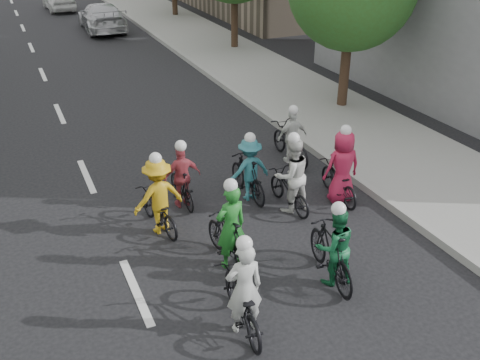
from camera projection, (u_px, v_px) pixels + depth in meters
ground at (136, 291)px, 9.59m from camera, size 120.00×120.00×0.00m
sidewalk_right at (274, 82)px, 20.57m from camera, size 4.00×80.00×0.15m
curb_right at (228, 88)px, 19.85m from camera, size 0.18×80.00×0.18m
cyclist_0 at (242, 298)px, 8.55m from camera, size 0.83×1.88×1.80m
cyclist_1 at (333, 250)px, 9.62m from camera, size 0.81×1.87×1.67m
cyclist_2 at (158, 202)px, 11.11m from camera, size 1.16×1.73×1.82m
cyclist_3 at (182, 181)px, 12.11m from camera, size 0.87×1.49×1.62m
cyclist_4 at (340, 174)px, 12.29m from camera, size 0.90×1.72×1.89m
cyclist_5 at (230, 235)px, 10.08m from camera, size 0.67×1.71×1.85m
cyclist_6 at (291, 182)px, 11.90m from camera, size 0.87×1.65×1.88m
cyclist_7 at (249, 173)px, 12.37m from camera, size 1.00×1.73×1.67m
cyclist_8 at (291, 141)px, 14.23m from camera, size 0.85×1.91×1.60m
follow_car_lead at (102, 17)px, 28.85m from camera, size 2.15×5.09×1.46m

